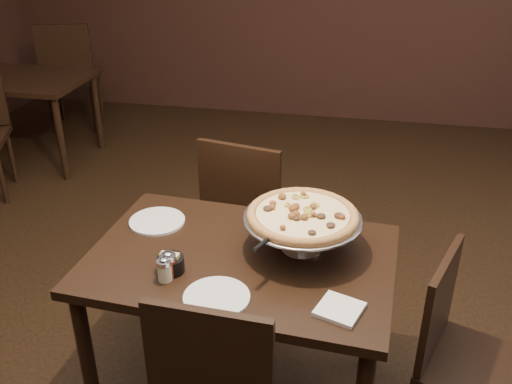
# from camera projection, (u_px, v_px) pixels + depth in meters

# --- Properties ---
(room) EXTENTS (6.04, 7.04, 2.84)m
(room) POSITION_uv_depth(u_px,v_px,m) (242.00, 68.00, 1.96)
(room) COLOR black
(room) RESTS_ON ground
(dining_table) EXTENTS (1.19, 0.83, 0.72)m
(dining_table) POSITION_uv_depth(u_px,v_px,m) (241.00, 276.00, 2.20)
(dining_table) COLOR black
(dining_table) RESTS_ON ground
(background_table) EXTENTS (1.09, 0.73, 0.68)m
(background_table) POSITION_uv_depth(u_px,v_px,m) (17.00, 88.00, 4.46)
(background_table) COLOR black
(background_table) RESTS_ON ground
(pizza_stand) EXTENTS (0.45, 0.45, 0.19)m
(pizza_stand) POSITION_uv_depth(u_px,v_px,m) (302.00, 216.00, 2.12)
(pizza_stand) COLOR silver
(pizza_stand) RESTS_ON dining_table
(parmesan_shaker) EXTENTS (0.05, 0.05, 0.09)m
(parmesan_shaker) POSITION_uv_depth(u_px,v_px,m) (164.00, 270.00, 2.00)
(parmesan_shaker) COLOR beige
(parmesan_shaker) RESTS_ON dining_table
(pepper_flake_shaker) EXTENTS (0.06, 0.06, 0.10)m
(pepper_flake_shaker) POSITION_uv_depth(u_px,v_px,m) (168.00, 265.00, 2.02)
(pepper_flake_shaker) COLOR maroon
(pepper_flake_shaker) RESTS_ON dining_table
(packet_caddy) EXTENTS (0.10, 0.10, 0.08)m
(packet_caddy) POSITION_uv_depth(u_px,v_px,m) (171.00, 264.00, 2.05)
(packet_caddy) COLOR black
(packet_caddy) RESTS_ON dining_table
(napkin_stack) EXTENTS (0.18, 0.18, 0.01)m
(napkin_stack) POSITION_uv_depth(u_px,v_px,m) (340.00, 309.00, 1.87)
(napkin_stack) COLOR white
(napkin_stack) RESTS_ON dining_table
(plate_left) EXTENTS (0.23, 0.23, 0.01)m
(plate_left) POSITION_uv_depth(u_px,v_px,m) (157.00, 221.00, 2.38)
(plate_left) COLOR silver
(plate_left) RESTS_ON dining_table
(plate_near) EXTENTS (0.23, 0.23, 0.01)m
(plate_near) POSITION_uv_depth(u_px,v_px,m) (217.00, 297.00, 1.92)
(plate_near) COLOR silver
(plate_near) RESTS_ON dining_table
(serving_spatula) EXTENTS (0.13, 0.13, 0.02)m
(serving_spatula) POSITION_uv_depth(u_px,v_px,m) (263.00, 244.00, 1.96)
(serving_spatula) COLOR silver
(serving_spatula) RESTS_ON pizza_stand
(chair_far) EXTENTS (0.49, 0.49, 0.90)m
(chair_far) POSITION_uv_depth(u_px,v_px,m) (249.00, 211.00, 2.92)
(chair_far) COLOR black
(chair_far) RESTS_ON ground
(chair_side) EXTENTS (0.49, 0.49, 0.81)m
(chair_side) POSITION_uv_depth(u_px,v_px,m) (462.00, 351.00, 2.09)
(chair_side) COLOR black
(chair_side) RESTS_ON ground
(bg_chair_far) EXTENTS (0.57, 0.57, 0.98)m
(bg_chair_far) POSITION_uv_depth(u_px,v_px,m) (70.00, 72.00, 5.08)
(bg_chair_far) COLOR black
(bg_chair_far) RESTS_ON ground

